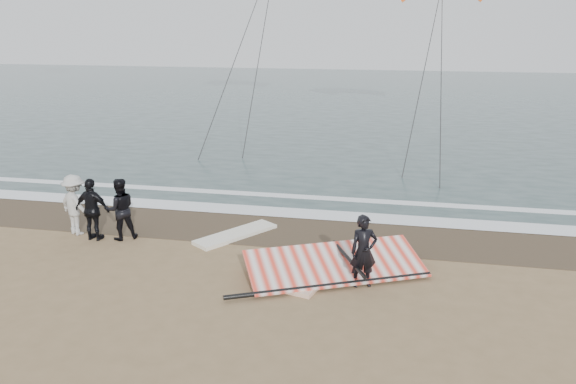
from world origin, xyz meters
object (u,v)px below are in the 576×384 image
man_main (364,251)px  board_white (317,273)px  board_cream (236,234)px  sail_rig (333,265)px

man_main → board_white: size_ratio=0.70×
man_main → board_white: man_main is taller
man_main → board_cream: size_ratio=0.67×
board_white → sail_rig: bearing=47.4°
man_main → sail_rig: 1.12m
man_main → board_cream: man_main is taller
board_white → sail_rig: size_ratio=0.54×
man_main → sail_rig: man_main is taller
board_white → board_cream: board_cream is taller
board_white → man_main: bearing=-1.9°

